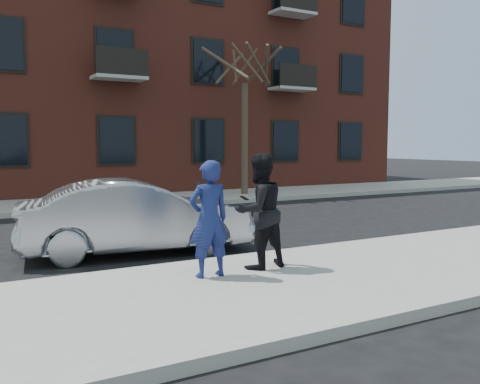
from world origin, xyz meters
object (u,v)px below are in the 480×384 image
man_peacoat (259,211)px  man_hoodie (209,219)px  silver_sedan (136,217)px  street_tree (245,52)px

man_peacoat → man_hoodie: bearing=-0.1°
silver_sedan → man_peacoat: size_ratio=2.40×
street_tree → silver_sedan: bearing=-130.8°
street_tree → silver_sedan: (-6.76, -7.83, -4.82)m
man_hoodie → man_peacoat: bearing=-173.2°
silver_sedan → man_peacoat: (1.14, -2.56, 0.34)m
street_tree → silver_sedan: street_tree is taller
silver_sedan → man_hoodie: size_ratio=2.52×
man_hoodie → man_peacoat: (0.91, 0.11, 0.04)m
silver_sedan → man_hoodie: man_hoodie is taller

